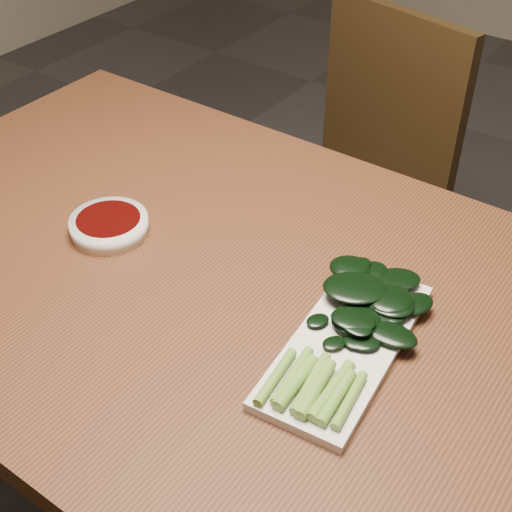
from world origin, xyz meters
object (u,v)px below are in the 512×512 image
(chair_far, at_px, (353,188))
(serving_plate, at_px, (346,344))
(gai_lan, at_px, (359,318))
(table, at_px, (246,321))
(sauce_bowl, at_px, (109,225))

(chair_far, xyz_separation_m, serving_plate, (0.36, -0.70, 0.27))
(gai_lan, bearing_deg, chair_far, 118.43)
(table, bearing_deg, serving_plate, -7.52)
(chair_far, distance_m, serving_plate, 0.83)
(chair_far, relative_size, gai_lan, 2.68)
(chair_far, relative_size, serving_plate, 2.78)
(chair_far, distance_m, gai_lan, 0.81)
(chair_far, bearing_deg, table, -61.70)
(sauce_bowl, bearing_deg, chair_far, 84.52)
(sauce_bowl, height_order, gai_lan, gai_lan)
(table, xyz_separation_m, chair_far, (-0.18, 0.67, -0.19))
(chair_far, bearing_deg, gai_lan, -48.34)
(table, relative_size, chair_far, 1.57)
(sauce_bowl, bearing_deg, table, 5.34)
(chair_far, height_order, sauce_bowl, chair_far)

